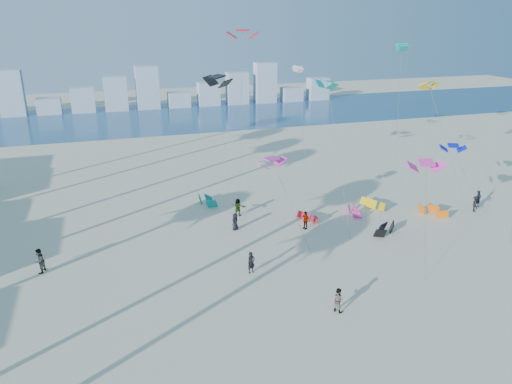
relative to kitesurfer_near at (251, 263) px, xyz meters
name	(u,v)px	position (x,y,z in m)	size (l,w,h in m)	color
ground	(295,379)	(-1.17, -11.41, -0.82)	(220.00, 220.00, 0.00)	beige
ocean	(147,118)	(-1.17, 60.59, -0.82)	(220.00, 220.00, 0.00)	navy
kitesurfer_near	(251,263)	(0.00, 0.00, 0.00)	(0.60, 0.39, 1.64)	black
kitesurfer_mid	(338,300)	(3.74, -6.40, -0.01)	(0.79, 0.62, 1.63)	gray
kitesurfers_far	(274,220)	(4.28, 6.90, 0.02)	(40.61, 7.29, 1.88)	black
grounded_kites	(343,211)	(11.39, 7.77, -0.38)	(21.79, 14.10, 0.94)	red
flying_kites	(345,85)	(12.36, 10.61, 10.90)	(26.31, 26.13, 16.93)	#EC34A4
distant_skyline	(134,94)	(-2.35, 70.59, 2.27)	(85.00, 3.00, 8.40)	#9EADBF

